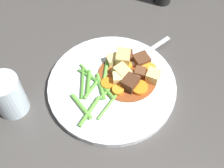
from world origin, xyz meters
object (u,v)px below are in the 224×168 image
at_px(potato_chunk_0, 119,79).
at_px(fork, 140,56).
at_px(potato_chunk_4, 113,60).
at_px(meat_chunk_0, 132,79).
at_px(carrot_slice_2, 108,84).
at_px(potato_chunk_2, 153,76).
at_px(meat_chunk_2, 127,56).
at_px(potato_chunk_1, 122,73).
at_px(carrot_slice_1, 149,69).
at_px(water_glass, 8,95).
at_px(meat_chunk_4, 130,83).
at_px(carrot_slice_4, 140,88).
at_px(potato_chunk_3, 123,58).
at_px(carrot_slice_0, 127,66).
at_px(meat_chunk_1, 141,60).
at_px(meat_chunk_3, 140,73).
at_px(dinner_plate, 112,86).
at_px(carrot_slice_3, 118,90).

height_order(potato_chunk_0, fork, potato_chunk_0).
bearing_deg(potato_chunk_4, meat_chunk_0, -70.83).
distance_m(carrot_slice_2, potato_chunk_2, 0.10).
bearing_deg(meat_chunk_2, potato_chunk_1, -121.88).
distance_m(carrot_slice_1, meat_chunk_2, 0.06).
bearing_deg(water_glass, meat_chunk_4, -9.02).
xyz_separation_m(carrot_slice_4, potato_chunk_4, (-0.03, 0.09, 0.00)).
height_order(potato_chunk_4, meat_chunk_4, meat_chunk_4).
xyz_separation_m(potato_chunk_3, meat_chunk_0, (0.00, -0.06, -0.01)).
bearing_deg(potato_chunk_4, potato_chunk_1, -80.73).
bearing_deg(carrot_slice_2, potato_chunk_4, 60.91).
xyz_separation_m(carrot_slice_0, meat_chunk_1, (0.04, 0.00, 0.01)).
bearing_deg(potato_chunk_4, fork, -3.04).
height_order(potato_chunk_2, meat_chunk_2, potato_chunk_2).
distance_m(meat_chunk_0, meat_chunk_3, 0.02).
xyz_separation_m(carrot_slice_2, meat_chunk_4, (0.04, -0.02, 0.01)).
relative_size(potato_chunk_0, meat_chunk_3, 1.07).
distance_m(carrot_slice_0, meat_chunk_0, 0.04).
xyz_separation_m(carrot_slice_1, potato_chunk_4, (-0.07, 0.05, 0.00)).
distance_m(dinner_plate, meat_chunk_2, 0.08).
xyz_separation_m(meat_chunk_0, fork, (0.04, 0.06, -0.01)).
height_order(carrot_slice_3, meat_chunk_3, meat_chunk_3).
bearing_deg(carrot_slice_1, carrot_slice_0, 150.12).
distance_m(potato_chunk_0, potato_chunk_2, 0.08).
bearing_deg(carrot_slice_4, potato_chunk_1, 117.55).
distance_m(potato_chunk_1, meat_chunk_4, 0.03).
relative_size(dinner_plate, potato_chunk_0, 11.14).
bearing_deg(carrot_slice_1, water_glass, 177.71).
distance_m(carrot_slice_3, potato_chunk_4, 0.08).
xyz_separation_m(potato_chunk_1, potato_chunk_4, (-0.01, 0.04, -0.00)).
distance_m(meat_chunk_3, water_glass, 0.28).
xyz_separation_m(carrot_slice_4, potato_chunk_1, (-0.02, 0.05, 0.01)).
bearing_deg(potato_chunk_2, potato_chunk_1, 153.68).
bearing_deg(water_glass, meat_chunk_2, 8.02).
xyz_separation_m(carrot_slice_4, potato_chunk_2, (0.04, 0.02, 0.01)).
xyz_separation_m(dinner_plate, potato_chunk_0, (0.01, -0.00, 0.02)).
bearing_deg(meat_chunk_0, meat_chunk_2, 78.10).
relative_size(dinner_plate, meat_chunk_0, 9.41).
xyz_separation_m(carrot_slice_2, meat_chunk_3, (0.08, 0.00, 0.01)).
bearing_deg(carrot_slice_3, carrot_slice_4, -11.42).
distance_m(carrot_slice_0, potato_chunk_4, 0.03).
height_order(carrot_slice_0, carrot_slice_2, same).
distance_m(potato_chunk_2, meat_chunk_3, 0.03).
bearing_deg(water_glass, dinner_plate, -5.24).
distance_m(carrot_slice_2, meat_chunk_3, 0.08).
xyz_separation_m(meat_chunk_4, water_glass, (-0.25, 0.04, 0.02)).
xyz_separation_m(potato_chunk_0, potato_chunk_1, (0.01, 0.01, 0.00)).
bearing_deg(meat_chunk_3, carrot_slice_2, -178.38).
bearing_deg(meat_chunk_3, meat_chunk_4, -145.88).
distance_m(potato_chunk_4, meat_chunk_1, 0.06).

